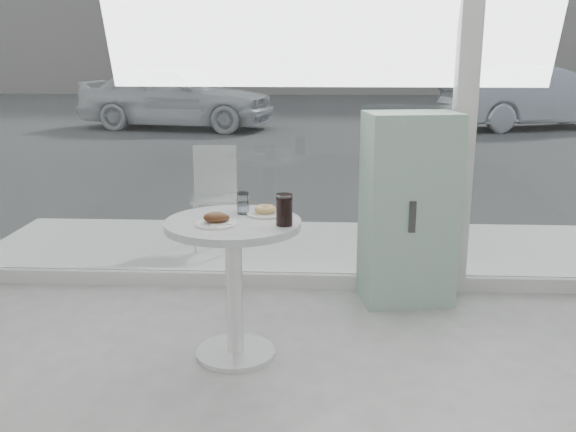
# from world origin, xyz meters

# --- Properties ---
(storefront) EXTENTS (5.00, 0.14, 3.00)m
(storefront) POSITION_xyz_m (0.07, 3.00, 1.71)
(storefront) COLOR silver
(storefront) RESTS_ON ground
(main_table) EXTENTS (0.72, 0.72, 0.77)m
(main_table) POSITION_xyz_m (-0.50, 1.90, 0.55)
(main_table) COLOR white
(main_table) RESTS_ON ground
(patio_deck) EXTENTS (5.60, 1.60, 0.05)m
(patio_deck) POSITION_xyz_m (0.00, 3.80, 0.03)
(patio_deck) COLOR beige
(patio_deck) RESTS_ON ground
(street) EXTENTS (40.00, 24.00, 0.00)m
(street) POSITION_xyz_m (0.00, 16.00, -0.00)
(street) COLOR #383838
(street) RESTS_ON ground
(mint_cabinet) EXTENTS (0.64, 0.48, 1.26)m
(mint_cabinet) POSITION_xyz_m (0.53, 2.78, 0.63)
(mint_cabinet) COLOR #86AC97
(mint_cabinet) RESTS_ON ground
(patio_chair) EXTENTS (0.39, 0.39, 0.83)m
(patio_chair) POSITION_xyz_m (-0.92, 3.82, 0.52)
(patio_chair) COLOR white
(patio_chair) RESTS_ON patio_deck
(car_white) EXTENTS (4.40, 2.42, 1.42)m
(car_white) POSITION_xyz_m (-3.17, 12.57, 0.71)
(car_white) COLOR silver
(car_white) RESTS_ON street
(car_silver) EXTENTS (4.29, 2.52, 1.34)m
(car_silver) POSITION_xyz_m (4.61, 13.01, 0.67)
(car_silver) COLOR #AAACB2
(car_silver) RESTS_ON street
(plate_fritter) EXTENTS (0.21, 0.21, 0.07)m
(plate_fritter) POSITION_xyz_m (-0.57, 1.81, 0.80)
(plate_fritter) COLOR white
(plate_fritter) RESTS_ON main_table
(plate_donut) EXTENTS (0.20, 0.20, 0.05)m
(plate_donut) POSITION_xyz_m (-0.34, 2.02, 0.79)
(plate_donut) COLOR white
(plate_donut) RESTS_ON main_table
(water_tumbler_a) EXTENTS (0.07, 0.07, 0.11)m
(water_tumbler_a) POSITION_xyz_m (-0.46, 2.05, 0.82)
(water_tumbler_a) COLOR white
(water_tumbler_a) RESTS_ON main_table
(water_tumbler_b) EXTENTS (0.07, 0.07, 0.11)m
(water_tumbler_b) POSITION_xyz_m (-0.47, 2.10, 0.82)
(water_tumbler_b) COLOR white
(water_tumbler_b) RESTS_ON main_table
(cola_glass) EXTENTS (0.09, 0.09, 0.16)m
(cola_glass) POSITION_xyz_m (-0.23, 1.82, 0.85)
(cola_glass) COLOR white
(cola_glass) RESTS_ON main_table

